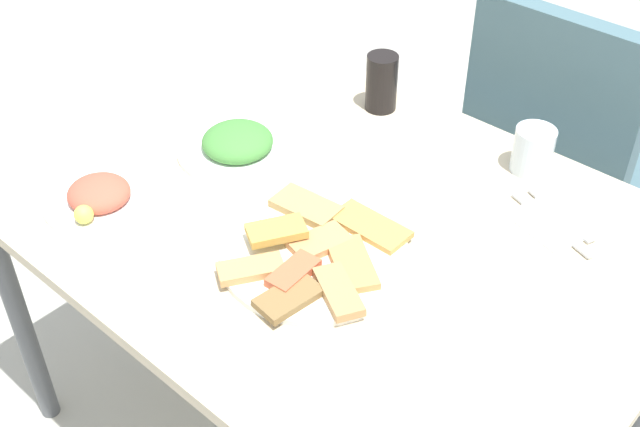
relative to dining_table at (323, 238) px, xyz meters
name	(u,v)px	position (x,y,z in m)	size (l,w,h in m)	color
dining_table	(323,238)	(0.00, 0.00, 0.00)	(1.24, 0.87, 0.72)	beige
dining_chair	(560,156)	(0.13, 0.70, -0.12)	(0.42, 0.43, 0.92)	#476872
pide_platter	(315,254)	(0.08, -0.11, 0.08)	(0.32, 0.32, 0.04)	white
salad_plate_greens	(238,144)	(-0.24, 0.02, 0.09)	(0.24, 0.24, 0.05)	white
salad_plate_rice	(99,197)	(-0.31, -0.26, 0.09)	(0.20, 0.20, 0.05)	white
soda_can	(382,82)	(-0.14, 0.33, 0.13)	(0.07, 0.07, 0.12)	black
drinking_glass	(533,150)	(0.21, 0.35, 0.12)	(0.08, 0.08, 0.09)	silver
paper_napkin	(555,221)	(0.33, 0.24, 0.07)	(0.13, 0.13, 0.00)	white
fork	(551,224)	(0.33, 0.23, 0.08)	(0.20, 0.01, 0.01)	silver
spoon	(561,214)	(0.33, 0.26, 0.08)	(0.16, 0.02, 0.01)	silver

